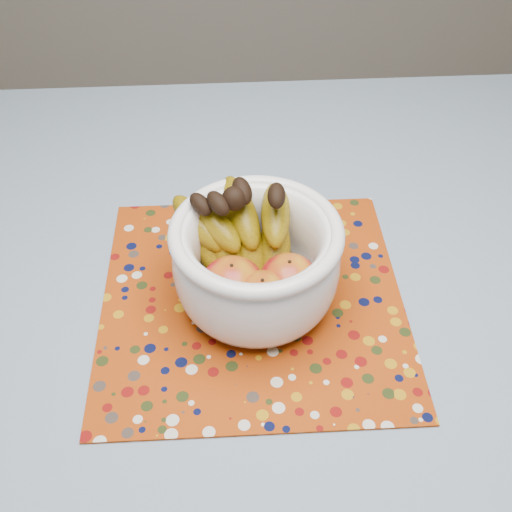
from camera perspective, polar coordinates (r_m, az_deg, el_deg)
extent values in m
plane|color=#2D2826|center=(1.57, 0.97, -22.48)|extent=(4.00, 4.00, 0.00)
cube|color=brown|center=(0.94, 1.50, -5.11)|extent=(1.20, 1.20, 0.04)
cylinder|color=brown|center=(1.64, -19.08, 0.02)|extent=(0.06, 0.06, 0.71)
cylinder|color=brown|center=(1.68, 18.03, 1.59)|extent=(0.06, 0.06, 0.71)
cube|color=slate|center=(0.92, 1.53, -4.11)|extent=(1.32, 1.32, 0.01)
cube|color=#953308|center=(0.91, -0.33, -4.09)|extent=(0.46, 0.46, 0.00)
cylinder|color=white|center=(0.91, 0.02, -3.75)|extent=(0.12, 0.12, 0.01)
cylinder|color=white|center=(0.90, 0.02, -3.24)|extent=(0.18, 0.18, 0.01)
torus|color=white|center=(0.81, 0.02, 2.30)|extent=(0.24, 0.24, 0.02)
ellipsoid|color=maroon|center=(0.84, -2.26, -2.87)|extent=(0.09, 0.09, 0.08)
ellipsoid|color=maroon|center=(0.85, 3.12, -2.40)|extent=(0.09, 0.09, 0.08)
ellipsoid|color=maroon|center=(0.82, 0.59, -4.23)|extent=(0.09, 0.09, 0.08)
sphere|color=black|center=(0.83, -2.08, 5.49)|extent=(0.04, 0.04, 0.04)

